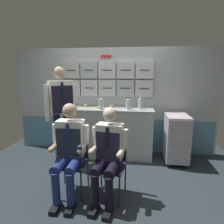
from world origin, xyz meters
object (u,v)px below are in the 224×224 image
Objects in this scene: folding_chair_left at (74,154)px; snack_banana at (100,107)px; folding_chair_center at (112,157)px; service_trolley at (176,137)px; paper_cup_blue at (86,105)px; crew_member_center at (108,152)px; sparkling_bottle_green at (128,104)px; crew_member_standing at (61,107)px; crew_member_left at (69,147)px.

snack_banana is at bearing 82.35° from folding_chair_left.
snack_banana is (-0.39, 1.20, 0.48)m from folding_chair_center.
folding_chair_center is (0.54, -0.02, 0.00)m from folding_chair_left.
paper_cup_blue is (-1.76, 0.19, 0.52)m from service_trolley.
crew_member_center reaches higher than sparkling_bottle_green.
crew_member_left is at bearing -63.12° from crew_member_standing.
folding_chair_left is at bearing 90.84° from crew_member_left.
paper_cup_blue is at bearing 96.81° from folding_chair_left.
folding_chair_center is 4.91× the size of snack_banana.
snack_banana is at bearing 107.81° from folding_chair_center.
crew_member_center is at bearing -75.13° from snack_banana.
folding_chair_left is 0.57m from crew_member_center.
crew_member_center is 19.11× the size of paper_cup_blue.
crew_member_standing is 0.76m from snack_banana.
paper_cup_blue is (-0.70, 1.29, 0.49)m from folding_chair_center.
folding_chair_center is at bearing -72.19° from snack_banana.
sparkling_bottle_green is 0.57m from snack_banana.
paper_cup_blue is (-0.86, 0.21, -0.08)m from sparkling_bottle_green.
crew_member_center is 7.13× the size of snack_banana.
crew_member_center is (0.52, -0.02, -0.03)m from crew_member_left.
service_trolley is 2.04m from crew_member_left.
crew_member_center is 1.33m from sparkling_bottle_green.
paper_cup_blue is at bearing 166.66° from sparkling_bottle_green.
sparkling_bottle_green is (0.71, 1.06, 0.57)m from folding_chair_left.
paper_cup_blue is at bearing 114.84° from crew_member_center.
crew_member_center is 5.21× the size of sparkling_bottle_green.
crew_member_left is 1.47m from sparkling_bottle_green.
service_trolley is 5.25× the size of snack_banana.
sparkling_bottle_green is at bearing 81.16° from folding_chair_center.
crew_member_left is 1.47m from paper_cup_blue.
sparkling_bottle_green is at bearing 56.13° from folding_chair_left.
folding_chair_left is 1.28m from snack_banana.
crew_member_left is at bearing -142.52° from service_trolley.
service_trolley is 0.72× the size of crew_member_left.
crew_member_left reaches higher than crew_member_center.
folding_chair_left is at bearing -97.65° from snack_banana.
service_trolley is at bearing 37.48° from crew_member_left.
snack_banana is (0.16, 1.34, 0.30)m from crew_member_left.
folding_chair_left is at bearing -123.87° from sparkling_bottle_green.
paper_cup_blue reaches higher than folding_chair_left.
crew_member_center is at bearing -43.09° from crew_member_standing.
folding_chair_left is 0.55m from folding_chair_center.
folding_chair_left is 1.00m from crew_member_standing.
crew_member_left is 1.50× the size of folding_chair_center.
crew_member_standing is at bearing 121.67° from folding_chair_left.
service_trolley is 14.07× the size of paper_cup_blue.
sparkling_bottle_green is 3.66× the size of paper_cup_blue.
service_trolley is 1.07× the size of folding_chair_left.
crew_member_left is at bearing -83.85° from paper_cup_blue.
paper_cup_blue is 0.32m from snack_banana.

